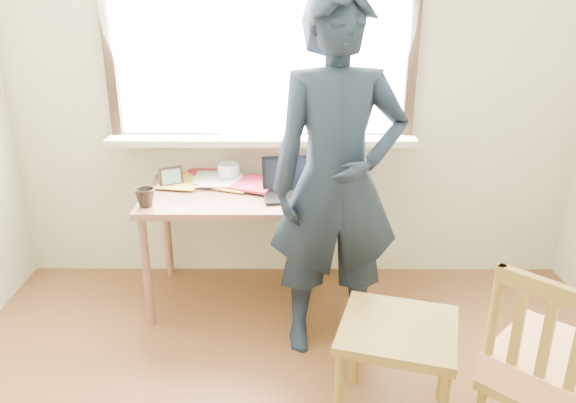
{
  "coord_description": "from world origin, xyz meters",
  "views": [
    {
      "loc": [
        -0.03,
        -1.37,
        1.83
      ],
      "look_at": [
        -0.04,
        0.95,
        0.91
      ],
      "focal_mm": 35.0,
      "sensor_mm": 36.0,
      "label": 1
    }
  ],
  "objects_px": {
    "side_chair": "(553,372)",
    "person": "(337,182)",
    "laptop": "(290,187)",
    "desk": "(257,204)",
    "mug_white": "(229,172)",
    "mug_dark": "(145,197)",
    "work_chair": "(397,341)"
  },
  "relations": [
    {
      "from": "laptop",
      "to": "work_chair",
      "type": "xyz_separation_m",
      "value": [
        0.45,
        -0.98,
        -0.33
      ]
    },
    {
      "from": "desk",
      "to": "person",
      "type": "relative_size",
      "value": 0.71
    },
    {
      "from": "desk",
      "to": "person",
      "type": "distance_m",
      "value": 0.66
    },
    {
      "from": "desk",
      "to": "mug_dark",
      "type": "height_order",
      "value": "mug_dark"
    },
    {
      "from": "laptop",
      "to": "mug_dark",
      "type": "distance_m",
      "value": 0.8
    },
    {
      "from": "work_chair",
      "to": "laptop",
      "type": "bearing_deg",
      "value": 114.71
    },
    {
      "from": "mug_dark",
      "to": "person",
      "type": "bearing_deg",
      "value": -12.32
    },
    {
      "from": "laptop",
      "to": "mug_dark",
      "type": "relative_size",
      "value": 3.08
    },
    {
      "from": "laptop",
      "to": "person",
      "type": "distance_m",
      "value": 0.48
    },
    {
      "from": "mug_white",
      "to": "work_chair",
      "type": "distance_m",
      "value": 1.52
    },
    {
      "from": "desk",
      "to": "side_chair",
      "type": "distance_m",
      "value": 1.75
    },
    {
      "from": "laptop",
      "to": "mug_white",
      "type": "distance_m",
      "value": 0.45
    },
    {
      "from": "desk",
      "to": "mug_white",
      "type": "relative_size",
      "value": 9.65
    },
    {
      "from": "mug_dark",
      "to": "work_chair",
      "type": "xyz_separation_m",
      "value": [
        1.23,
        -0.81,
        -0.33
      ]
    },
    {
      "from": "desk",
      "to": "side_chair",
      "type": "xyz_separation_m",
      "value": [
        1.16,
        -1.31,
        -0.14
      ]
    },
    {
      "from": "mug_white",
      "to": "work_chair",
      "type": "bearing_deg",
      "value": -56.17
    },
    {
      "from": "side_chair",
      "to": "person",
      "type": "distance_m",
      "value": 1.23
    },
    {
      "from": "mug_white",
      "to": "work_chair",
      "type": "height_order",
      "value": "mug_white"
    },
    {
      "from": "work_chair",
      "to": "side_chair",
      "type": "relative_size",
      "value": 0.63
    },
    {
      "from": "desk",
      "to": "mug_dark",
      "type": "relative_size",
      "value": 11.91
    },
    {
      "from": "desk",
      "to": "person",
      "type": "xyz_separation_m",
      "value": [
        0.42,
        -0.43,
        0.29
      ]
    },
    {
      "from": "mug_dark",
      "to": "laptop",
      "type": "bearing_deg",
      "value": 12.56
    },
    {
      "from": "mug_white",
      "to": "side_chair",
      "type": "height_order",
      "value": "side_chair"
    },
    {
      "from": "mug_dark",
      "to": "work_chair",
      "type": "distance_m",
      "value": 1.51
    },
    {
      "from": "mug_dark",
      "to": "mug_white",
      "type": "bearing_deg",
      "value": 46.05
    },
    {
      "from": "desk",
      "to": "mug_dark",
      "type": "xyz_separation_m",
      "value": [
        -0.59,
        -0.21,
        0.12
      ]
    },
    {
      "from": "work_chair",
      "to": "side_chair",
      "type": "distance_m",
      "value": 0.6
    },
    {
      "from": "mug_white",
      "to": "mug_dark",
      "type": "relative_size",
      "value": 1.23
    },
    {
      "from": "mug_white",
      "to": "person",
      "type": "distance_m",
      "value": 0.89
    },
    {
      "from": "person",
      "to": "mug_dark",
      "type": "bearing_deg",
      "value": 160.95
    },
    {
      "from": "mug_white",
      "to": "mug_dark",
      "type": "distance_m",
      "value": 0.58
    },
    {
      "from": "mug_dark",
      "to": "person",
      "type": "xyz_separation_m",
      "value": [
        1.0,
        -0.22,
        0.17
      ]
    }
  ]
}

